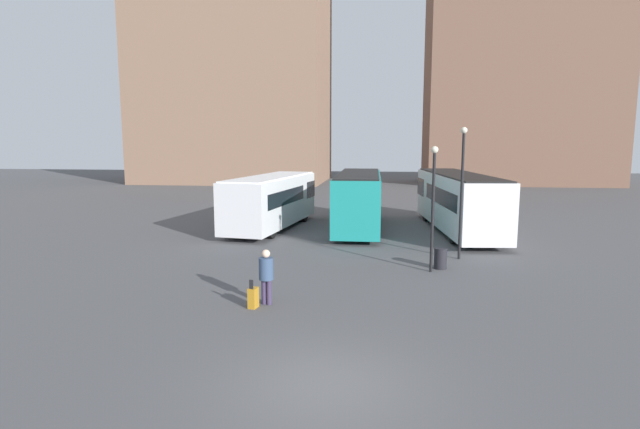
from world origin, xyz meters
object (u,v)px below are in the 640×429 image
(lamp_post_0, at_px, (462,183))
(lamp_post_1, at_px, (433,198))
(bus_2, at_px, (457,200))
(suitcase, at_px, (253,298))
(trash_bin, at_px, (440,258))
(bus_1, at_px, (359,199))
(bus_0, at_px, (272,200))
(traveler, at_px, (266,272))

(lamp_post_0, distance_m, lamp_post_1, 2.88)
(bus_2, xyz_separation_m, lamp_post_0, (-0.90, -7.26, 1.56))
(suitcase, distance_m, trash_bin, 8.56)
(bus_1, bearing_deg, bus_0, 94.88)
(bus_2, height_order, lamp_post_1, lamp_post_1)
(bus_2, height_order, suitcase, bus_2)
(traveler, bearing_deg, suitcase, 151.06)
(bus_2, height_order, trash_bin, bus_2)
(bus_1, relative_size, bus_2, 0.86)
(lamp_post_1, relative_size, trash_bin, 5.86)
(trash_bin, bearing_deg, bus_2, 78.13)
(suitcase, xyz_separation_m, lamp_post_1, (5.92, 5.18, 2.65))
(suitcase, relative_size, lamp_post_1, 0.19)
(lamp_post_1, bearing_deg, bus_0, 132.52)
(traveler, bearing_deg, lamp_post_1, -38.62)
(suitcase, height_order, trash_bin, suitcase)
(bus_0, relative_size, lamp_post_0, 1.75)
(lamp_post_0, height_order, lamp_post_1, lamp_post_0)
(lamp_post_0, xyz_separation_m, trash_bin, (-1.03, -1.89, -2.97))
(bus_1, xyz_separation_m, traveler, (-2.22, -14.62, -0.75))
(trash_bin, bearing_deg, bus_1, 112.24)
(bus_0, height_order, traveler, bus_0)
(bus_1, distance_m, trash_bin, 10.12)
(bus_1, xyz_separation_m, bus_2, (5.72, -0.13, 0.02))
(bus_1, distance_m, lamp_post_0, 8.97)
(lamp_post_1, height_order, trash_bin, lamp_post_1)
(bus_2, bearing_deg, lamp_post_0, 167.14)
(bus_0, relative_size, suitcase, 10.84)
(lamp_post_1, distance_m, trash_bin, 2.65)
(suitcase, bearing_deg, trash_bin, -37.05)
(bus_0, height_order, trash_bin, bus_0)
(bus_0, relative_size, bus_1, 0.95)
(lamp_post_0, height_order, trash_bin, lamp_post_0)
(suitcase, xyz_separation_m, lamp_post_0, (7.38, 7.62, 3.06))
(traveler, distance_m, lamp_post_0, 10.36)
(lamp_post_0, bearing_deg, trash_bin, -118.57)
(lamp_post_0, distance_m, trash_bin, 3.66)
(traveler, height_order, trash_bin, traveler)
(bus_2, xyz_separation_m, suitcase, (-8.27, -14.88, -1.50))
(bus_1, distance_m, lamp_post_1, 10.46)
(bus_1, bearing_deg, suitcase, 169.46)
(bus_1, relative_size, traveler, 5.97)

